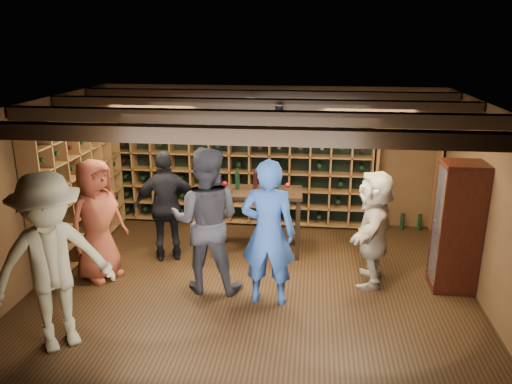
# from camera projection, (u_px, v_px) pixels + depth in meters

# --- Properties ---
(ground) EXTENTS (6.00, 6.00, 0.00)m
(ground) POSITION_uv_depth(u_px,v_px,m) (253.00, 283.00, 7.03)
(ground) COLOR black
(ground) RESTS_ON ground
(room_shell) EXTENTS (6.00, 6.00, 6.00)m
(room_shell) POSITION_uv_depth(u_px,v_px,m) (254.00, 111.00, 6.35)
(room_shell) COLOR #55371D
(room_shell) RESTS_ON ground
(wine_rack_back) EXTENTS (4.65, 0.30, 2.20)m
(wine_rack_back) POSITION_uv_depth(u_px,v_px,m) (240.00, 163.00, 8.95)
(wine_rack_back) COLOR brown
(wine_rack_back) RESTS_ON ground
(wine_rack_left) EXTENTS (0.30, 2.65, 2.20)m
(wine_rack_left) POSITION_uv_depth(u_px,v_px,m) (80.00, 182.00, 7.78)
(wine_rack_left) COLOR brown
(wine_rack_left) RESTS_ON ground
(crate_shelf) EXTENTS (1.20, 0.32, 2.07)m
(crate_shelf) POSITION_uv_depth(u_px,v_px,m) (410.00, 144.00, 8.48)
(crate_shelf) COLOR brown
(crate_shelf) RESTS_ON ground
(display_cabinet) EXTENTS (0.55, 0.50, 1.75)m
(display_cabinet) POSITION_uv_depth(u_px,v_px,m) (457.00, 230.00, 6.66)
(display_cabinet) COLOR black
(display_cabinet) RESTS_ON ground
(man_blue_shirt) EXTENTS (0.72, 0.49, 1.92)m
(man_blue_shirt) POSITION_uv_depth(u_px,v_px,m) (268.00, 233.00, 6.28)
(man_blue_shirt) COLOR navy
(man_blue_shirt) RESTS_ON ground
(man_grey_suit) EXTENTS (0.97, 0.75, 1.98)m
(man_grey_suit) POSITION_uv_depth(u_px,v_px,m) (206.00, 221.00, 6.61)
(man_grey_suit) COLOR black
(man_grey_suit) RESTS_ON ground
(guest_red_floral) EXTENTS (0.90, 1.02, 1.75)m
(guest_red_floral) POSITION_uv_depth(u_px,v_px,m) (97.00, 220.00, 6.95)
(guest_red_floral) COLOR maroon
(guest_red_floral) RESTS_ON ground
(guest_woman_black) EXTENTS (1.09, 0.71, 1.72)m
(guest_woman_black) POSITION_uv_depth(u_px,v_px,m) (167.00, 206.00, 7.55)
(guest_woman_black) COLOR black
(guest_woman_black) RESTS_ON ground
(guest_khaki) EXTENTS (1.47, 1.42, 2.01)m
(guest_khaki) POSITION_uv_depth(u_px,v_px,m) (52.00, 263.00, 5.34)
(guest_khaki) COLOR #7C7556
(guest_khaki) RESTS_ON ground
(guest_beige) EXTENTS (0.75, 1.57, 1.63)m
(guest_beige) POSITION_uv_depth(u_px,v_px,m) (373.00, 228.00, 6.83)
(guest_beige) COLOR tan
(guest_beige) RESTS_ON ground
(tasting_table) EXTENTS (1.38, 0.73, 1.30)m
(tasting_table) POSITION_uv_depth(u_px,v_px,m) (258.00, 199.00, 7.80)
(tasting_table) COLOR black
(tasting_table) RESTS_ON ground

